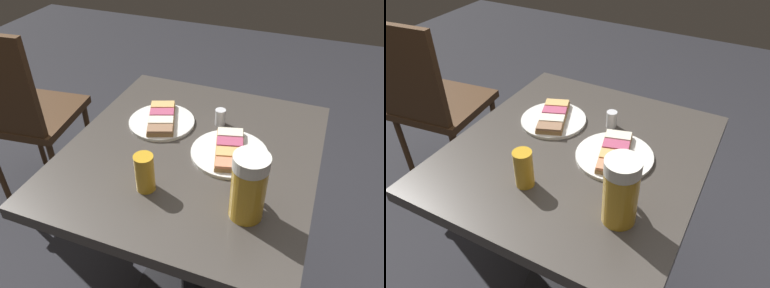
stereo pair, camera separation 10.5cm
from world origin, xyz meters
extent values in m
cylinder|color=black|center=(0.00, 0.00, 0.36)|extent=(0.09, 0.09, 0.69)
cube|color=#423D38|center=(0.00, 0.00, 0.71)|extent=(0.70, 0.75, 0.04)
cylinder|color=white|center=(-0.11, -0.02, 0.73)|extent=(0.22, 0.22, 0.01)
cube|color=#9E7547|center=(-0.09, -0.08, 0.74)|extent=(0.09, 0.06, 0.01)
cube|color=white|center=(-0.09, -0.08, 0.75)|extent=(0.08, 0.06, 0.01)
cube|color=#9E7547|center=(-0.10, -0.04, 0.74)|extent=(0.09, 0.06, 0.01)
cube|color=#BC4C70|center=(-0.10, -0.04, 0.75)|extent=(0.08, 0.06, 0.01)
cube|color=#9E7547|center=(-0.11, 0.01, 0.74)|extent=(0.09, 0.06, 0.01)
cube|color=#E5B266|center=(-0.11, 0.01, 0.75)|extent=(0.08, 0.06, 0.01)
cube|color=#9E7547|center=(-0.12, 0.05, 0.74)|extent=(0.09, 0.06, 0.01)
cube|color=#EA8E66|center=(-0.12, 0.05, 0.75)|extent=(0.08, 0.06, 0.01)
cylinder|color=white|center=(0.14, -0.09, 0.73)|extent=(0.20, 0.20, 0.01)
cube|color=#9E7547|center=(0.16, -0.16, 0.74)|extent=(0.09, 0.07, 0.01)
cube|color=#E5B266|center=(0.16, -0.16, 0.75)|extent=(0.08, 0.06, 0.01)
cube|color=#9E7547|center=(0.14, -0.11, 0.74)|extent=(0.09, 0.07, 0.01)
cube|color=#BC4C70|center=(0.14, -0.11, 0.75)|extent=(0.08, 0.06, 0.01)
cube|color=#9E7547|center=(0.13, -0.07, 0.74)|extent=(0.09, 0.07, 0.01)
cube|color=white|center=(0.13, -0.07, 0.75)|extent=(0.08, 0.06, 0.01)
cube|color=#9E7547|center=(0.11, -0.03, 0.74)|extent=(0.09, 0.07, 0.01)
cube|color=#997051|center=(0.11, -0.03, 0.75)|extent=(0.08, 0.06, 0.01)
cylinder|color=gold|center=(-0.20, 0.18, 0.80)|extent=(0.08, 0.08, 0.14)
cylinder|color=white|center=(-0.20, 0.18, 0.88)|extent=(0.08, 0.08, 0.03)
torus|color=silver|center=(-0.18, 0.14, 0.80)|extent=(0.06, 0.09, 0.09)
cylinder|color=gold|center=(0.05, 0.19, 0.78)|extent=(0.05, 0.05, 0.10)
cylinder|color=silver|center=(-0.04, -0.15, 0.75)|extent=(0.03, 0.03, 0.05)
cylinder|color=#472D19|center=(0.76, -0.50, 0.22)|extent=(0.03, 0.03, 0.44)
cylinder|color=#472D19|center=(1.08, -0.46, 0.22)|extent=(0.03, 0.03, 0.44)
cylinder|color=#472D19|center=(0.72, -0.18, 0.22)|extent=(0.03, 0.03, 0.44)
cylinder|color=#472D19|center=(1.04, -0.14, 0.22)|extent=(0.03, 0.03, 0.44)
cube|color=#472D19|center=(0.90, -0.32, 0.46)|extent=(0.42, 0.42, 0.04)
cube|color=#472D19|center=(0.88, -0.15, 0.69)|extent=(0.34, 0.07, 0.43)
camera|label=1|loc=(-0.30, 0.78, 1.38)|focal=34.93mm
camera|label=2|loc=(-0.39, 0.74, 1.38)|focal=34.93mm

